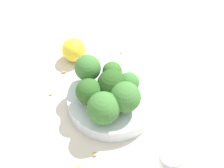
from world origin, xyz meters
name	(u,v)px	position (x,y,z in m)	size (l,w,h in m)	color
ground_plane	(112,105)	(0.00, 0.00, 0.00)	(3.00, 3.00, 0.00)	beige
bowl	(112,100)	(0.00, 0.00, 0.02)	(0.17, 0.17, 0.03)	silver
broccoli_floret_0	(129,83)	(-0.01, -0.03, 0.06)	(0.04, 0.04, 0.05)	#7A9E5B
broccoli_floret_1	(114,84)	(0.00, 0.00, 0.06)	(0.05, 0.05, 0.06)	#8EB770
broccoli_floret_2	(112,72)	(0.03, -0.01, 0.06)	(0.04, 0.04, 0.05)	#7A9E5B
broccoli_floret_3	(89,92)	(0.00, 0.04, 0.06)	(0.05, 0.05, 0.05)	#7A9E5B
broccoli_floret_4	(103,108)	(-0.04, 0.03, 0.06)	(0.06, 0.06, 0.06)	#7A9E5B
broccoli_floret_5	(88,69)	(0.05, 0.03, 0.07)	(0.05, 0.05, 0.07)	#8EB770
broccoli_floret_6	(125,97)	(-0.04, -0.01, 0.06)	(0.06, 0.06, 0.06)	#8EB770
pepper_shaker	(169,164)	(-0.16, -0.04, 0.03)	(0.04, 0.04, 0.06)	silver
lemon_wedge	(74,50)	(0.15, 0.03, 0.03)	(0.05, 0.05, 0.05)	yellow
almond_crumb_0	(121,52)	(0.13, -0.07, 0.00)	(0.01, 0.00, 0.01)	#AD7F4C
almond_crumb_1	(77,167)	(-0.11, 0.10, 0.00)	(0.01, 0.01, 0.01)	tan
almond_crumb_2	(94,154)	(-0.09, 0.07, 0.00)	(0.01, 0.01, 0.01)	#AD7F4C
almond_crumb_3	(50,94)	(0.07, 0.11, 0.00)	(0.01, 0.00, 0.01)	#AD7F4C
almond_crumb_4	(64,71)	(0.12, 0.07, 0.00)	(0.01, 0.01, 0.01)	#AD7F4C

